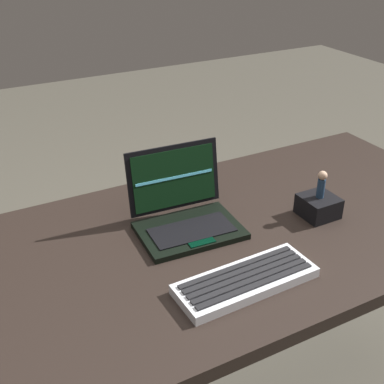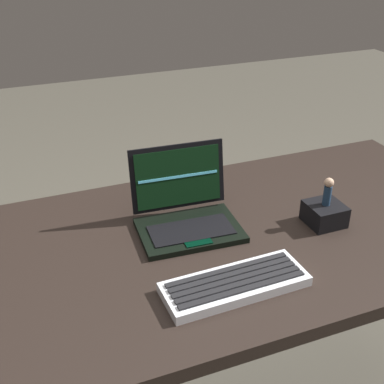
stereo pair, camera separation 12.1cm
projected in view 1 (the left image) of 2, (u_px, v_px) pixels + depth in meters
The scene contains 5 objects.
desk at pixel (179, 269), 1.25m from camera, with size 1.74×0.72×0.74m.
laptop_front at pixel (185, 214), 1.27m from camera, with size 0.26×0.22×0.19m.
external_keyboard at pixel (246, 280), 1.08m from camera, with size 0.32×0.12×0.03m.
figurine_stand at pixel (318, 206), 1.33m from camera, with size 0.09×0.09×0.06m, color black.
figurine at pixel (322, 183), 1.29m from camera, with size 0.02×0.02×0.08m.
Camera 1 is at (-0.44, -0.90, 1.44)m, focal length 47.27 mm.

